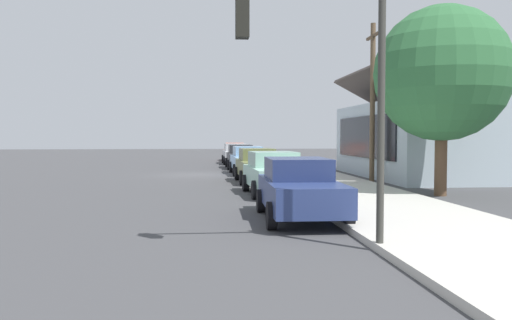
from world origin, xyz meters
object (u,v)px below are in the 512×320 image
car_charcoal (241,156)px  car_navy (299,188)px  car_silver (236,153)px  fire_hydrant_red (265,162)px  car_skyblue (248,160)px  car_olive (258,165)px  shade_tree (442,74)px  car_seafoam (275,173)px  traffic_light_main (326,65)px  car_coral (235,151)px  utility_pole_wooden (372,99)px

car_charcoal → car_navy: bearing=0.0°
car_silver → fire_hydrant_red: size_ratio=6.69×
car_charcoal → car_skyblue: same height
car_olive → shade_tree: (6.31, 6.09, 3.61)m
car_charcoal → car_seafoam: size_ratio=1.07×
car_skyblue → car_seafoam: same height
car_olive → shade_tree: 9.48m
shade_tree → fire_hydrant_red: size_ratio=9.70×
car_navy → fire_hydrant_red: bearing=177.0°
car_skyblue → car_olive: same height
car_seafoam → traffic_light_main: 10.12m
car_charcoal → car_coral: bearing=178.7°
car_navy → traffic_light_main: 4.76m
car_charcoal → car_navy: 21.79m
car_coral → car_seafoam: 27.25m
car_olive → traffic_light_main: (15.02, -0.22, 2.68)m
car_seafoam → fire_hydrant_red: size_ratio=6.27×
shade_tree → car_olive: bearing=-136.0°
car_seafoam → traffic_light_main: bearing=-4.8°
car_skyblue → shade_tree: bearing=26.4°
car_skyblue → car_seafoam: size_ratio=1.06×
car_charcoal → car_seafoam: bearing=0.5°
traffic_light_main → car_skyblue: bearing=179.5°
car_charcoal → car_seafoam: 15.97m
car_coral → shade_tree: 29.14m
car_coral → fire_hydrant_red: car_coral is taller
shade_tree → fire_hydrant_red: (-15.93, -4.65, -3.93)m
shade_tree → car_silver: bearing=-164.8°
car_silver → car_charcoal: (5.78, 0.01, -0.00)m
car_silver → fire_hydrant_red: 7.04m
car_silver → fire_hydrant_red: (6.85, 1.55, -0.32)m
car_olive → car_seafoam: size_ratio=1.00×
fire_hydrant_red → car_olive: bearing=-8.5°
car_olive → car_seafoam: bearing=-0.2°
shade_tree → fire_hydrant_red: shade_tree is taller
traffic_light_main → car_navy: bearing=176.7°
car_silver → car_charcoal: bearing=-0.4°
car_charcoal → traffic_light_main: bearing=-0.5°
car_navy → utility_pole_wooden: size_ratio=0.61×
car_olive → shade_tree: bearing=42.6°
car_olive → car_silver: bearing=179.0°
car_seafoam → utility_pole_wooden: 7.87m
car_skyblue → fire_hydrant_red: car_skyblue is taller
car_navy → car_seafoam: bearing=179.9°
car_silver → car_seafoam: size_ratio=1.07×
car_seafoam → car_charcoal: bearing=178.0°
utility_pole_wooden → fire_hydrant_red: (-10.00, -4.00, -3.43)m
car_skyblue → fire_hydrant_red: 4.59m
car_skyblue → traffic_light_main: 20.49m
car_coral → car_charcoal: size_ratio=1.02×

